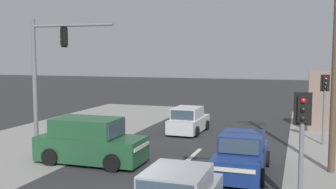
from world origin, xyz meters
name	(u,v)px	position (x,y,z in m)	size (l,w,h in m)	color
lane_dash_far	(194,154)	(0.00, 8.00, 0.00)	(0.20, 2.40, 0.01)	silver
traffic_signal_mast	(46,72)	(-5.53, 4.79, 3.83)	(3.69, 0.44, 6.00)	slate
pedestal_signal_right_kerb	(302,137)	(4.56, 1.36, 2.42)	(0.44, 0.29, 3.56)	slate
pedestal_signal_far_median	(325,97)	(5.68, 11.98, 2.42)	(0.44, 0.31, 3.56)	slate
sedan_receding_far	(242,155)	(2.46, 5.77, 0.70)	(1.91, 4.25, 1.56)	navy
suv_crossing_left	(90,142)	(-3.78, 5.27, 0.88)	(4.56, 2.10, 1.90)	#235633
hatchback_kerbside_parked	(188,121)	(-1.64, 12.95, 0.70)	(1.87, 3.69, 1.53)	silver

